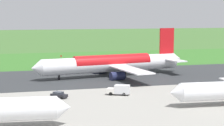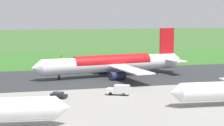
{
  "view_description": "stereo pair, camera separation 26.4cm",
  "coord_description": "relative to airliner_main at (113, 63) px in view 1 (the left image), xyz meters",
  "views": [
    {
      "loc": [
        26.98,
        123.24,
        20.7
      ],
      "look_at": [
        -4.58,
        0.0,
        4.5
      ],
      "focal_mm": 61.84,
      "sensor_mm": 36.0,
      "label": 1
    },
    {
      "loc": [
        26.73,
        123.31,
        20.7
      ],
      "look_at": [
        -4.58,
        0.0,
        4.5
      ],
      "focal_mm": 61.84,
      "sensor_mm": 36.0,
      "label": 2
    }
  ],
  "objects": [
    {
      "name": "grass_verge_foreground",
      "position": [
        4.96,
        -44.37,
        -4.33
      ],
      "size": [
        600.0,
        80.0,
        0.04
      ],
      "primitive_type": "cube",
      "color": "#346B27",
      "rests_on": "ground"
    },
    {
      "name": "no_stopping_sign",
      "position": [
        11.91,
        -45.19,
        -2.77
      ],
      "size": [
        0.6,
        0.1,
        2.68
      ],
      "color": "slate",
      "rests_on": "ground"
    },
    {
      "name": "ground_plane",
      "position": [
        4.96,
        0.06,
        -4.35
      ],
      "size": [
        800.0,
        800.0,
        0.0
      ],
      "primitive_type": "plane",
      "color": "#3D662D"
    },
    {
      "name": "airliner_main",
      "position": [
        0.0,
        0.0,
        0.0
      ],
      "size": [
        53.99,
        44.39,
        15.88
      ],
      "color": "white",
      "rests_on": "ground"
    },
    {
      "name": "traffic_cone_orange",
      "position": [
        17.11,
        -44.42,
        -4.08
      ],
      "size": [
        0.4,
        0.4,
        0.55
      ],
      "primitive_type": "cone",
      "color": "orange",
      "rests_on": "ground"
    },
    {
      "name": "runway_asphalt",
      "position": [
        4.96,
        0.06,
        -4.32
      ],
      "size": [
        600.0,
        39.58,
        0.06
      ],
      "primitive_type": "cube",
      "color": "#2D3033",
      "rests_on": "ground"
    },
    {
      "name": "service_car_followme",
      "position": [
        21.46,
        29.4,
        -3.51
      ],
      "size": [
        4.25,
        4.24,
        1.62
      ],
      "color": "black",
      "rests_on": "ground"
    },
    {
      "name": "apron_concrete",
      "position": [
        4.96,
        51.65,
        -4.33
      ],
      "size": [
        440.0,
        110.0,
        0.05
      ],
      "primitive_type": "cube",
      "color": "gray",
      "rests_on": "ground"
    },
    {
      "name": "service_truck_fuel",
      "position": [
        5.99,
        29.7,
        -2.95
      ],
      "size": [
        6.21,
        4.45,
        2.65
      ],
      "color": "silver",
      "rests_on": "ground"
    }
  ]
}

